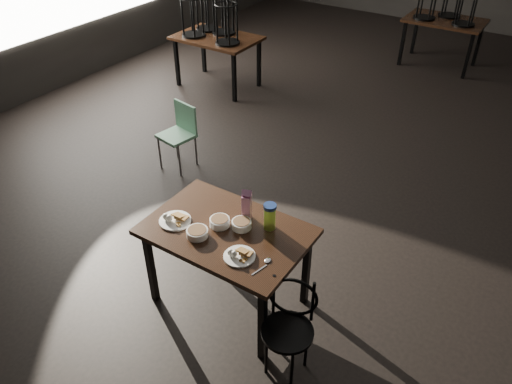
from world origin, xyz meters
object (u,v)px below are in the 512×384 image
Objects in this scene: water_bottle at (270,216)px; school_chair at (180,130)px; main_table at (227,238)px; juice_carton at (247,206)px; bentwood_chair at (290,321)px.

school_chair is (-1.91, 1.21, -0.41)m from water_bottle.
water_bottle is at bearing -21.78° from school_chair.
main_table is 1.62× the size of school_chair.
water_bottle reaches higher than school_chair.
bentwood_chair is (0.64, -0.45, -0.43)m from juice_carton.
juice_carton is 0.36× the size of bentwood_chair.
main_table is at bearing 141.47° from bentwood_chair.
water_bottle is 2.30m from school_chair.
main_table is at bearing -29.66° from school_chair.
juice_carton reaches higher than school_chair.
main_table is at bearing -106.45° from juice_carton.
juice_carton reaches higher than water_bottle.
water_bottle reaches higher than main_table.
water_bottle is 0.28× the size of bentwood_chair.
bentwood_chair is 1.02× the size of school_chair.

